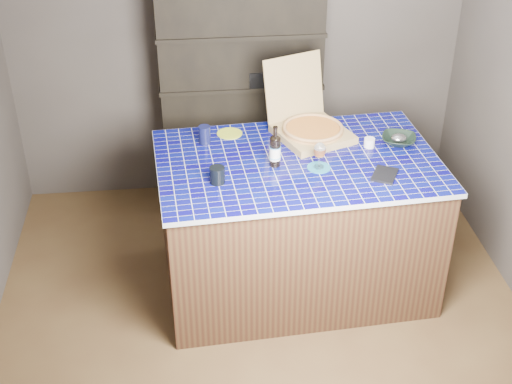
{
  "coord_description": "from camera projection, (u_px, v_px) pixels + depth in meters",
  "views": [
    {
      "loc": [
        -0.42,
        -3.48,
        3.21
      ],
      "look_at": [
        -0.04,
        0.0,
        1.0
      ],
      "focal_mm": 50.0,
      "sensor_mm": 36.0,
      "label": 1
    }
  ],
  "objects": [
    {
      "name": "room",
      "position": [
        264.0,
        155.0,
        4.01
      ],
      "size": [
        3.5,
        3.5,
        3.5
      ],
      "color": "brown",
      "rests_on": "ground"
    },
    {
      "name": "pizza_box",
      "position": [
        311.0,
        127.0,
        4.75
      ],
      "size": [
        0.6,
        0.66,
        0.48
      ],
      "rotation": [
        0.0,
        0.0,
        0.37
      ],
      "color": "tan",
      "rests_on": "kitchen_island"
    },
    {
      "name": "white_jar",
      "position": [
        369.0,
        143.0,
        4.64
      ],
      "size": [
        0.07,
        0.07,
        0.06
      ],
      "primitive_type": "cylinder",
      "color": "white",
      "rests_on": "kitchen_island"
    },
    {
      "name": "kitchen_island",
      "position": [
        296.0,
        223.0,
        4.77
      ],
      "size": [
        1.85,
        1.24,
        0.98
      ],
      "rotation": [
        0.0,
        0.0,
        0.06
      ],
      "color": "#47311C",
      "rests_on": "floor"
    },
    {
      "name": "foil_contents",
      "position": [
        399.0,
        138.0,
        4.68
      ],
      "size": [
        0.11,
        0.09,
        0.05
      ],
      "primitive_type": "ellipsoid",
      "color": "#A3A4AE",
      "rests_on": "bowl"
    },
    {
      "name": "wine_glass",
      "position": [
        320.0,
        151.0,
        4.36
      ],
      "size": [
        0.08,
        0.08,
        0.17
      ],
      "color": "white",
      "rests_on": "teal_trivet"
    },
    {
      "name": "mead_bottle",
      "position": [
        275.0,
        150.0,
        4.4
      ],
      "size": [
        0.07,
        0.07,
        0.27
      ],
      "color": "black",
      "rests_on": "kitchen_island"
    },
    {
      "name": "bowl",
      "position": [
        399.0,
        140.0,
        4.68
      ],
      "size": [
        0.28,
        0.28,
        0.05
      ],
      "primitive_type": "imported",
      "rotation": [
        0.0,
        0.0,
        -0.34
      ],
      "color": "black",
      "rests_on": "kitchen_island"
    },
    {
      "name": "dvd_case",
      "position": [
        385.0,
        175.0,
        4.34
      ],
      "size": [
        0.21,
        0.23,
        0.02
      ],
      "primitive_type": "cube",
      "rotation": [
        0.0,
        0.0,
        -0.48
      ],
      "color": "black",
      "rests_on": "kitchen_island"
    },
    {
      "name": "navy_cup",
      "position": [
        205.0,
        135.0,
        4.67
      ],
      "size": [
        0.08,
        0.08,
        0.12
      ],
      "primitive_type": "cylinder",
      "color": "#0E1133",
      "rests_on": "kitchen_island"
    },
    {
      "name": "tumbler",
      "position": [
        217.0,
        175.0,
        4.25
      ],
      "size": [
        0.09,
        0.09,
        0.1
      ],
      "primitive_type": "cylinder",
      "color": "black",
      "rests_on": "kitchen_island"
    },
    {
      "name": "shelving_unit",
      "position": [
        241.0,
        98.0,
        5.48
      ],
      "size": [
        1.2,
        0.41,
        1.8
      ],
      "color": "black",
      "rests_on": "floor"
    },
    {
      "name": "green_trivet",
      "position": [
        230.0,
        133.0,
        4.81
      ],
      "size": [
        0.17,
        0.17,
        0.01
      ],
      "primitive_type": "cylinder",
      "color": "#AFC42A",
      "rests_on": "kitchen_island"
    },
    {
      "name": "teal_trivet",
      "position": [
        319.0,
        168.0,
        4.42
      ],
      "size": [
        0.15,
        0.15,
        0.01
      ],
      "primitive_type": "cylinder",
      "color": "#1B6E8C",
      "rests_on": "kitchen_island"
    }
  ]
}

